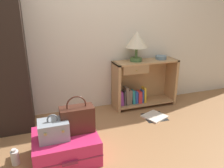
{
  "coord_description": "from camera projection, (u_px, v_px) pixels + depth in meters",
  "views": [
    {
      "loc": [
        -0.7,
        -1.55,
        1.45
      ],
      "look_at": [
        0.13,
        0.87,
        0.55
      ],
      "focal_mm": 35.48,
      "sensor_mm": 36.0,
      "label": 1
    }
  ],
  "objects": [
    {
      "name": "train_case",
      "position": [
        54.0,
        130.0,
        2.07
      ],
      "size": [
        0.28,
        0.22,
        0.26
      ],
      "color": "#8E99A3",
      "rests_on": "suitcase_large"
    },
    {
      "name": "bottle",
      "position": [
        15.0,
        157.0,
        2.13
      ],
      "size": [
        0.08,
        0.08,
        0.17
      ],
      "color": "white",
      "rests_on": "ground_plane"
    },
    {
      "name": "back_wall",
      "position": [
        88.0,
        18.0,
        2.98
      ],
      "size": [
        6.4,
        0.1,
        2.6
      ],
      "primitive_type": "cube",
      "color": "silver",
      "rests_on": "ground_plane"
    },
    {
      "name": "handbag",
      "position": [
        77.0,
        119.0,
        2.18
      ],
      "size": [
        0.33,
        0.16,
        0.38
      ],
      "color": "#472319",
      "rests_on": "suitcase_large"
    },
    {
      "name": "suitcase_large",
      "position": [
        66.0,
        146.0,
        2.2
      ],
      "size": [
        0.63,
        0.54,
        0.26
      ],
      "color": "#DB2860",
      "rests_on": "ground_plane"
    },
    {
      "name": "bowl",
      "position": [
        161.0,
        57.0,
        3.3
      ],
      "size": [
        0.17,
        0.17,
        0.05
      ],
      "primitive_type": "cylinder",
      "color": "slate",
      "rests_on": "bookshelf"
    },
    {
      "name": "bookshelf",
      "position": [
        142.0,
        84.0,
        3.34
      ],
      "size": [
        0.96,
        0.32,
        0.7
      ],
      "color": "tan",
      "rests_on": "ground_plane"
    },
    {
      "name": "table_lamp",
      "position": [
        137.0,
        41.0,
        3.09
      ],
      "size": [
        0.31,
        0.31,
        0.42
      ],
      "color": "#4C7542",
      "rests_on": "bookshelf"
    },
    {
      "name": "open_book_on_floor",
      "position": [
        155.0,
        116.0,
        3.06
      ],
      "size": [
        0.36,
        0.36,
        0.02
      ],
      "color": "white",
      "rests_on": "ground_plane"
    }
  ]
}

